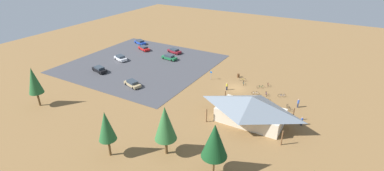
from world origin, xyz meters
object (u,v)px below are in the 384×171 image
at_px(pine_mideast, 106,126).
at_px(pine_center, 165,123).
at_px(bicycle_red_lone_west, 268,85).
at_px(car_black_front_row, 99,69).
at_px(bicycle_orange_by_bin, 267,101).
at_px(bicycle_teal_yard_right, 243,83).
at_px(bicycle_purple_edge_south, 266,94).
at_px(bicycle_blue_yard_left, 282,95).
at_px(trash_bin, 238,76).
at_px(bicycle_yellow_trailside, 243,80).
at_px(car_red_near_entry, 144,48).
at_px(pine_east, 215,141).
at_px(bicycle_black_back_row, 288,108).
at_px(visitor_at_bikes, 302,121).
at_px(bicycle_green_lone_east, 260,87).
at_px(car_white_second_row, 120,58).
at_px(visitor_near_lot, 298,103).
at_px(bicycle_white_mid_cluster, 256,93).
at_px(bike_pavilion, 251,108).
at_px(lot_sign, 211,74).
at_px(car_tan_far_end, 132,83).
at_px(visitor_crossing_yard, 227,86).
at_px(car_maroon_back_corner, 174,51).
at_px(car_blue_by_curb, 140,42).

bearing_deg(pine_mideast, pine_center, -147.08).
relative_size(bicycle_red_lone_west, car_black_front_row, 0.35).
bearing_deg(bicycle_orange_by_bin, bicycle_teal_yard_right, -38.28).
bearing_deg(bicycle_purple_edge_south, bicycle_blue_yard_left, -162.44).
relative_size(trash_bin, bicycle_yellow_trailside, 0.54).
relative_size(trash_bin, car_red_near_entry, 0.19).
bearing_deg(car_red_near_entry, pine_east, 138.45).
height_order(bicycle_red_lone_west, bicycle_black_back_row, bicycle_black_back_row).
bearing_deg(bicycle_blue_yard_left, visitor_at_bikes, 122.12).
distance_m(trash_bin, bicycle_green_lone_east, 7.32).
relative_size(trash_bin, bicycle_teal_yard_right, 0.60).
height_order(pine_center, pine_east, pine_center).
bearing_deg(bicycle_green_lone_east, bicycle_blue_yard_left, 160.12).
bearing_deg(bicycle_yellow_trailside, bicycle_orange_by_bin, 137.11).
xyz_separation_m(pine_mideast, car_white_second_row, (26.91, -31.32, -4.41)).
bearing_deg(car_red_near_entry, bicycle_orange_by_bin, 162.17).
bearing_deg(visitor_near_lot, bicycle_white_mid_cluster, -6.82).
distance_m(bike_pavilion, pine_mideast, 24.76).
height_order(pine_mideast, car_red_near_entry, pine_mideast).
relative_size(bicycle_purple_edge_south, bicycle_green_lone_east, 1.02).
distance_m(lot_sign, bicycle_yellow_trailside, 7.61).
distance_m(bicycle_yellow_trailside, car_tan_far_end, 25.68).
relative_size(lot_sign, bicycle_teal_yard_right, 1.48).
bearing_deg(visitor_at_bikes, pine_mideast, 44.33).
xyz_separation_m(bicycle_green_lone_east, visitor_at_bikes, (-10.88, 10.87, 0.52)).
bearing_deg(bicycle_orange_by_bin, car_black_front_row, 7.65).
bearing_deg(pine_mideast, bicycle_blue_yard_left, -119.19).
xyz_separation_m(lot_sign, pine_east, (-14.40, 28.02, 4.06)).
bearing_deg(trash_bin, bicycle_red_lone_west, 169.56).
xyz_separation_m(pine_east, visitor_near_lot, (-6.39, -24.69, -4.51)).
bearing_deg(visitor_crossing_yard, car_tan_far_end, 24.95).
xyz_separation_m(bicycle_yellow_trailside, visitor_at_bikes, (-15.71, 12.47, 0.48)).
bearing_deg(car_maroon_back_corner, bicycle_purple_edge_south, 157.53).
xyz_separation_m(car_red_near_entry, car_black_front_row, (-1.13, 19.25, 0.04)).
height_order(bicycle_white_mid_cluster, car_blue_by_curb, car_blue_by_curb).
distance_m(bicycle_blue_yard_left, visitor_near_lot, 4.72).
height_order(bicycle_orange_by_bin, visitor_at_bikes, visitor_at_bikes).
distance_m(lot_sign, visitor_crossing_yard, 6.45).
xyz_separation_m(bike_pavilion, car_red_near_entry, (41.94, -22.16, -2.12)).
bearing_deg(car_black_front_row, bike_pavilion, 175.91).
distance_m(trash_bin, bicycle_white_mid_cluster, 9.52).
bearing_deg(bike_pavilion, car_red_near_entry, -27.85).
bearing_deg(bike_pavilion, bicycle_green_lone_east, -79.95).
bearing_deg(visitor_crossing_yard, bicycle_blue_yard_left, -166.75).
relative_size(bicycle_green_lone_east, car_tan_far_end, 0.31).
height_order(pine_center, visitor_crossing_yard, pine_center).
distance_m(bicycle_black_back_row, visitor_near_lot, 2.32).
height_order(pine_mideast, bicycle_blue_yard_left, pine_mideast).
bearing_deg(bicycle_blue_yard_left, pine_center, 68.60).
distance_m(bicycle_red_lone_west, bicycle_black_back_row, 10.45).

